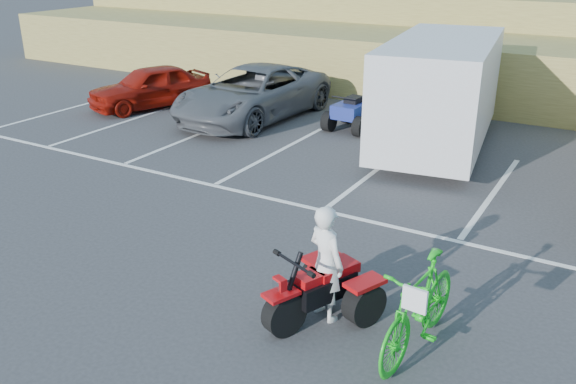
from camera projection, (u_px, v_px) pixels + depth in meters
The scene contains 11 objects.
ground at pixel (257, 261), 10.14m from camera, with size 100.00×100.00×0.00m, color #343437.
parking_stripes at pixel (395, 192), 12.98m from camera, with size 28.00×5.16×0.01m.
grass_embankment at pixel (490, 48), 21.98m from camera, with size 40.00×8.50×3.10m.
red_trike_atv at pixel (316, 319), 8.57m from camera, with size 1.23×1.64×1.07m, color #AC090D, non-canonical shape.
rider at pixel (326, 263), 8.34m from camera, with size 0.62×0.40×1.69m, color white.
green_dirt_bike at pixel (419, 306), 7.70m from camera, with size 0.60×2.13×1.28m, color #14BF19.
grey_pickup at pixel (253, 93), 18.20m from camera, with size 2.57×5.58×1.55m, color #4D5156.
red_car at pixel (150, 87), 19.53m from camera, with size 1.58×3.94×1.34m, color maroon.
cargo_trailer at pixel (440, 91), 15.25m from camera, with size 3.20×6.21×2.77m.
quad_atv_blue at pixel (353, 129), 17.40m from camera, with size 1.21×1.62×1.06m, color navy, non-canonical shape.
quad_atv_green at pixel (381, 129), 17.45m from camera, with size 1.06×1.42×0.93m, color #124E16, non-canonical shape.
Camera 1 is at (4.97, -7.47, 4.88)m, focal length 38.00 mm.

